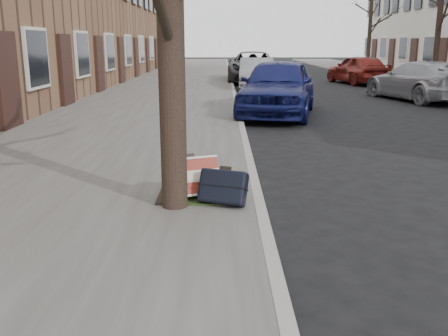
{
  "coord_description": "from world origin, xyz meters",
  "views": [
    {
      "loc": [
        -1.67,
        -4.5,
        1.88
      ],
      "look_at": [
        -1.65,
        0.8,
        0.54
      ],
      "focal_mm": 40.0,
      "sensor_mm": 36.0,
      "label": 1
    }
  ],
  "objects_px": {
    "suitcase_red": "(191,178)",
    "car_near_front": "(278,87)",
    "car_near_mid": "(256,74)",
    "suitcase_navy": "(223,187)"
  },
  "relations": [
    {
      "from": "suitcase_navy",
      "to": "car_near_front",
      "type": "relative_size",
      "value": 0.12
    },
    {
      "from": "suitcase_red",
      "to": "suitcase_navy",
      "type": "distance_m",
      "value": 0.44
    },
    {
      "from": "suitcase_red",
      "to": "suitcase_navy",
      "type": "xyz_separation_m",
      "value": [
        0.37,
        -0.25,
        -0.03
      ]
    },
    {
      "from": "suitcase_red",
      "to": "car_near_mid",
      "type": "bearing_deg",
      "value": 61.73
    },
    {
      "from": "car_near_mid",
      "to": "car_near_front",
      "type": "bearing_deg",
      "value": -86.06
    },
    {
      "from": "suitcase_navy",
      "to": "car_near_front",
      "type": "xyz_separation_m",
      "value": [
        1.44,
        7.82,
        0.42
      ]
    },
    {
      "from": "suitcase_red",
      "to": "suitcase_navy",
      "type": "bearing_deg",
      "value": -55.56
    },
    {
      "from": "car_near_front",
      "to": "suitcase_navy",
      "type": "bearing_deg",
      "value": -88.05
    },
    {
      "from": "suitcase_red",
      "to": "car_near_front",
      "type": "bearing_deg",
      "value": 54.9
    },
    {
      "from": "suitcase_navy",
      "to": "car_near_front",
      "type": "height_order",
      "value": "car_near_front"
    }
  ]
}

